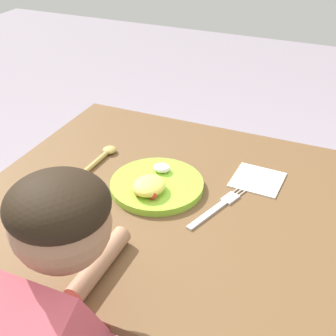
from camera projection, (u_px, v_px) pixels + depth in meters
dining_table at (193, 245)px, 1.27m from camera, size 1.13×0.85×0.75m
plate at (155, 185)px, 1.23m from camera, size 0.25×0.25×0.06m
fork at (218, 207)px, 1.17m from camera, size 0.10×0.23×0.01m
spoon at (101, 158)px, 1.36m from camera, size 0.04×0.20×0.02m
napkin at (257, 180)px, 1.28m from camera, size 0.14×0.14×0.00m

